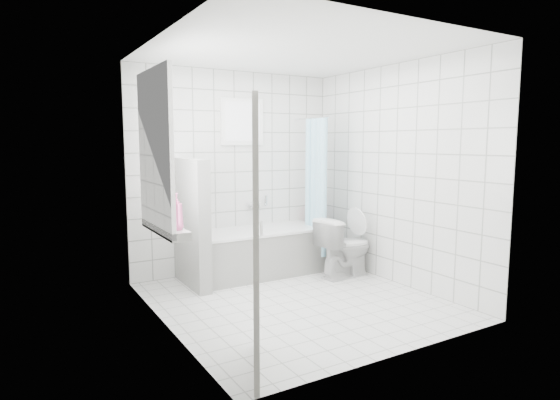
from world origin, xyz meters
TOP-DOWN VIEW (x-y plane):
  - ground at (0.00, 0.00)m, footprint 3.00×3.00m
  - ceiling at (0.00, 0.00)m, footprint 3.00×3.00m
  - wall_back at (0.00, 1.50)m, footprint 2.80×0.02m
  - wall_front at (0.00, -1.50)m, footprint 2.80×0.02m
  - wall_left at (-1.40, 0.00)m, footprint 0.02×3.00m
  - wall_right at (1.40, 0.00)m, footprint 0.02×3.00m
  - window_left at (-1.35, 0.30)m, footprint 0.01×0.90m
  - window_back at (0.10, 1.46)m, footprint 0.50×0.01m
  - window_sill at (-1.31, 0.30)m, footprint 0.18×1.02m
  - door at (-1.07, -1.12)m, footprint 0.40×0.73m
  - bathtub at (0.15, 1.12)m, footprint 1.69×0.77m
  - partition_wall at (-0.76, 1.07)m, footprint 0.15×0.85m
  - tiled_ledge at (1.16, 1.38)m, footprint 0.40×0.24m
  - toilet at (1.03, 0.47)m, footprint 0.78×0.49m
  - curtain_rod at (0.93, 1.10)m, footprint 0.02×0.80m
  - shower_curtain at (0.93, 0.97)m, footprint 0.14×0.48m
  - tub_faucet at (0.25, 1.46)m, footprint 0.18×0.06m
  - sill_bottles at (-1.30, 0.19)m, footprint 0.18×0.74m
  - ledge_bottles at (1.15, 1.36)m, footprint 0.20×0.17m

SIDE VIEW (x-z plane):
  - ground at x=0.00m, z-range 0.00..0.00m
  - tiled_ledge at x=1.16m, z-range 0.00..0.55m
  - bathtub at x=0.15m, z-range 0.00..0.58m
  - toilet at x=1.03m, z-range 0.00..0.76m
  - ledge_bottles at x=1.15m, z-range 0.54..0.78m
  - partition_wall at x=-0.76m, z-range 0.00..1.50m
  - tub_faucet at x=0.25m, z-range 0.82..0.88m
  - window_sill at x=-1.31m, z-range 0.82..0.90m
  - door at x=-1.07m, z-range 0.00..2.00m
  - sill_bottles at x=-1.30m, z-range 0.86..1.19m
  - shower_curtain at x=0.93m, z-range 0.21..1.99m
  - wall_back at x=0.00m, z-range 0.00..2.60m
  - wall_front at x=0.00m, z-range 0.00..2.60m
  - wall_left at x=-1.40m, z-range 0.00..2.60m
  - wall_right at x=1.40m, z-range 0.00..2.60m
  - window_left at x=-1.35m, z-range 0.90..2.30m
  - window_back at x=0.10m, z-range 1.70..2.20m
  - curtain_rod at x=0.93m, z-range 1.99..2.01m
  - ceiling at x=0.00m, z-range 2.60..2.60m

